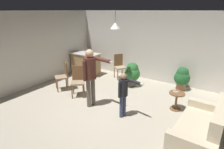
{
  "coord_description": "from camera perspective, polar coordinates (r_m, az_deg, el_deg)",
  "views": [
    {
      "loc": [
        2.93,
        -3.74,
        2.72
      ],
      "look_at": [
        0.17,
        0.38,
        1.0
      ],
      "focal_mm": 29.95,
      "sensor_mm": 36.0,
      "label": 1
    }
  ],
  "objects": [
    {
      "name": "dining_chair_centre_back",
      "position": [
        6.81,
        -14.64,
        -0.13
      ],
      "size": [
        0.58,
        0.58,
        1.0
      ],
      "rotation": [
        0.0,
        0.0,
        2.55
      ],
      "color": "brown",
      "rests_on": "ground"
    },
    {
      "name": "wall_left",
      "position": [
        7.31,
        -24.46,
        6.63
      ],
      "size": [
        0.1,
        6.4,
        2.7
      ],
      "primitive_type": "cube",
      "color": "beige",
      "rests_on": "ground"
    },
    {
      "name": "kitchen_counter",
      "position": [
        8.32,
        -8.05,
        3.32
      ],
      "size": [
        1.26,
        0.66,
        0.95
      ],
      "color": "#99754C",
      "rests_on": "ground"
    },
    {
      "name": "ground",
      "position": [
        5.48,
        -3.73,
        -10.69
      ],
      "size": [
        7.68,
        7.68,
        0.0
      ],
      "primitive_type": "plane",
      "color": "#B2A893"
    },
    {
      "name": "spare_remote_on_table",
      "position": [
        5.58,
        18.86,
        -5.0
      ],
      "size": [
        0.13,
        0.05,
        0.04
      ],
      "primitive_type": "cube",
      "rotation": [
        0.0,
        0.0,
        1.7
      ],
      "color": "white",
      "rests_on": "side_table_by_couch"
    },
    {
      "name": "wall_back",
      "position": [
        7.66,
        10.9,
        8.5
      ],
      "size": [
        6.4,
        0.1,
        2.7
      ],
      "primitive_type": "cube",
      "color": "beige",
      "rests_on": "ground"
    },
    {
      "name": "side_table_by_couch",
      "position": [
        5.64,
        19.06,
        -7.1
      ],
      "size": [
        0.44,
        0.44,
        0.52
      ],
      "color": "brown",
      "rests_on": "ground"
    },
    {
      "name": "person_adult",
      "position": [
        5.3,
        -6.6,
        0.76
      ],
      "size": [
        0.86,
        0.49,
        1.71
      ],
      "rotation": [
        0.0,
        0.0,
        -1.69
      ],
      "color": "#60564C",
      "rests_on": "ground"
    },
    {
      "name": "dining_chair_by_counter",
      "position": [
        7.74,
        2.28,
        2.81
      ],
      "size": [
        0.58,
        0.58,
        1.0
      ],
      "rotation": [
        0.0,
        0.0,
        4.11
      ],
      "color": "brown",
      "rests_on": "ground"
    },
    {
      "name": "dining_chair_near_wall",
      "position": [
        6.24,
        -10.41,
        -1.6
      ],
      "size": [
        0.59,
        0.59,
        1.0
      ],
      "rotation": [
        0.0,
        0.0,
        3.82
      ],
      "color": "brown",
      "rests_on": "ground"
    },
    {
      "name": "ceiling_light_pendant",
      "position": [
        6.1,
        0.99,
        14.72
      ],
      "size": [
        0.32,
        0.32,
        0.55
      ],
      "color": "silver"
    },
    {
      "name": "potted_plant_corner",
      "position": [
        6.97,
        6.17,
        0.42
      ],
      "size": [
        0.59,
        0.59,
        0.9
      ],
      "color": "#4C4742",
      "rests_on": "ground"
    },
    {
      "name": "couch_floral",
      "position": [
        4.47,
        25.6,
        -15.27
      ],
      "size": [
        0.89,
        1.82,
        1.0
      ],
      "rotation": [
        0.0,
        0.0,
        1.55
      ],
      "color": "beige",
      "rests_on": "ground"
    },
    {
      "name": "potted_plant_by_wall",
      "position": [
        7.05,
        20.58,
        -0.79
      ],
      "size": [
        0.55,
        0.55,
        0.84
      ],
      "color": "brown",
      "rests_on": "ground"
    },
    {
      "name": "person_child",
      "position": [
        4.83,
        3.51,
        -4.86
      ],
      "size": [
        0.65,
        0.35,
        1.23
      ],
      "rotation": [
        0.0,
        0.0,
        -1.73
      ],
      "color": "#384260",
      "rests_on": "ground"
    }
  ]
}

